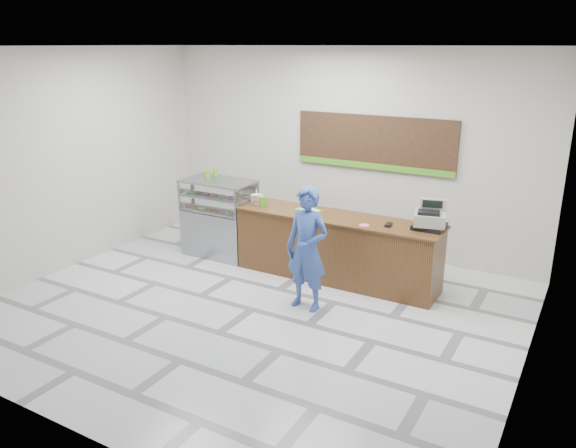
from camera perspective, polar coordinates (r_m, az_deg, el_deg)
The scene contains 16 objects.
floor at distance 7.92m, azimuth -3.69°, elevation -8.65°, with size 7.00×7.00×0.00m, color silver.
back_wall at distance 9.88m, azimuth 5.78°, elevation 7.40°, with size 7.00×7.00×0.00m, color beige.
ceiling at distance 7.09m, azimuth -4.27°, elevation 17.58°, with size 7.00×7.00×0.00m, color silver.
sales_counter at distance 8.71m, azimuth 4.90°, elevation -2.44°, with size 3.26×0.76×1.03m.
display_case at distance 9.75m, azimuth -6.98°, elevation 0.70°, with size 1.22×0.72×1.33m.
menu_board at distance 9.61m, azimuth 8.73°, elevation 8.09°, with size 2.80×0.06×0.90m.
cash_register at distance 8.17m, azimuth 14.25°, elevation 0.60°, with size 0.52×0.54×0.41m.
card_terminal at distance 8.18m, azimuth 10.17°, elevation -0.07°, with size 0.08×0.16×0.04m, color black.
serving_tray at distance 8.79m, azimuth 2.10°, elevation 1.41°, with size 0.44×0.38×0.02m.
napkin_box at distance 9.29m, azimuth -3.21°, elevation 2.64°, with size 0.15×0.15×0.13m, color white.
straw_cup at distance 9.30m, azimuth -3.19°, elevation 2.61°, with size 0.08×0.08×0.11m, color silver.
promo_box at distance 9.06m, azimuth -2.85°, elevation 2.36°, with size 0.18×0.12×0.16m, color #4CA020.
donut_decal at distance 8.16m, azimuth 7.74°, elevation -0.13°, with size 0.15×0.15×0.00m, color #E55D97.
green_cup_left at distance 9.81m, azimuth -8.20°, elevation 5.11°, with size 0.08×0.08×0.13m, color #4CA020.
green_cup_right at distance 9.86m, azimuth -7.36°, elevation 5.23°, with size 0.09×0.09×0.13m, color #4CA020.
customer at distance 7.64m, azimuth 1.95°, elevation -2.53°, with size 0.63×0.42×1.74m, color #3451A4.
Camera 1 is at (3.95, -5.89, 3.53)m, focal length 35.00 mm.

